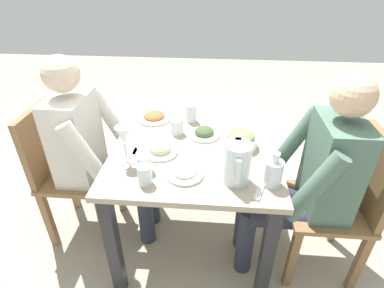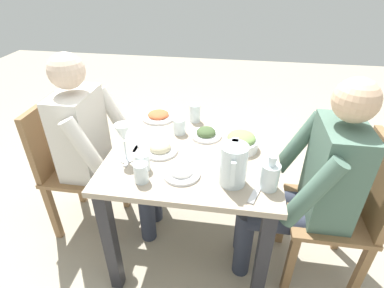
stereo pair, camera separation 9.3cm
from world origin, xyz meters
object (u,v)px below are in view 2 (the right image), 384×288
object	(u,v)px
dining_table	(195,166)
plate_dolmas	(206,133)
plate_beans	(160,148)
water_glass_far_right	(141,173)
chair_near	(70,161)
water_glass_by_pitcher	(179,126)
water_pitcher	(233,165)
wine_glass	(123,135)
plate_yoghurt	(182,172)
oil_carafe	(270,177)
chair_far	(347,207)
salad_bowl	(241,141)
plate_rice_curry	(158,116)
diner_far	(311,181)
diner_near	(97,144)
water_glass_center	(142,162)
water_glass_near_right	(195,113)

from	to	relation	value
dining_table	plate_dolmas	size ratio (longest dim) A/B	4.97
plate_dolmas	plate_beans	xyz separation A→B (m)	(0.19, -0.21, 0.00)
dining_table	water_glass_far_right	distance (m)	0.41
chair_near	dining_table	bearing A→B (deg)	85.37
water_glass_by_pitcher	plate_beans	bearing A→B (deg)	-16.95
water_pitcher	wine_glass	xyz separation A→B (m)	(-0.10, -0.52, 0.05)
plate_yoghurt	oil_carafe	bearing A→B (deg)	85.34
chair_far	water_glass_by_pitcher	distance (m)	0.97
salad_bowl	plate_rice_curry	size ratio (longest dim) A/B	0.86
diner_far	plate_rice_curry	xyz separation A→B (m)	(-0.40, -0.86, 0.09)
chair_near	salad_bowl	size ratio (longest dim) A/B	4.85
diner_near	oil_carafe	size ratio (longest dim) A/B	7.04
plate_yoghurt	dining_table	bearing A→B (deg)	173.42
dining_table	water_glass_by_pitcher	world-z (taller)	water_glass_by_pitcher
plate_dolmas	chair_far	bearing A→B (deg)	73.64
plate_beans	wine_glass	bearing A→B (deg)	-57.04
plate_yoghurt	water_glass_by_pitcher	world-z (taller)	water_glass_by_pitcher
wine_glass	oil_carafe	xyz separation A→B (m)	(0.11, 0.68, -0.09)
chair_far	diner_far	size ratio (longest dim) A/B	0.75
chair_near	water_glass_center	xyz separation A→B (m)	(0.29, 0.57, 0.26)
water_glass_near_right	plate_rice_curry	bearing A→B (deg)	-91.97
water_glass_far_right	plate_yoghurt	bearing A→B (deg)	113.03
chair_far	plate_yoghurt	xyz separation A→B (m)	(0.14, -0.82, 0.24)
chair_far	oil_carafe	distance (m)	0.54
plate_dolmas	water_glass_center	bearing A→B (deg)	-36.45
chair_far	diner_near	xyz separation A→B (m)	(-0.16, -1.37, 0.15)
water_glass_far_right	salad_bowl	bearing A→B (deg)	128.21
water_glass_near_right	water_glass_by_pitcher	world-z (taller)	water_glass_near_right
chair_far	water_glass_near_right	size ratio (longest dim) A/B	8.01
water_pitcher	water_glass_by_pitcher	world-z (taller)	water_pitcher
water_glass_near_right	diner_near	bearing A→B (deg)	-67.04
diner_near	plate_dolmas	xyz separation A→B (m)	(-0.06, 0.63, 0.09)
plate_rice_curry	oil_carafe	xyz separation A→B (m)	(0.57, 0.63, 0.04)
diner_near	water_glass_by_pitcher	bearing A→B (deg)	98.57
diner_near	water_pitcher	xyz separation A→B (m)	(0.32, 0.79, 0.17)
water_glass_near_right	water_glass_center	world-z (taller)	water_glass_near_right
salad_bowl	plate_dolmas	xyz separation A→B (m)	(-0.10, -0.19, -0.02)
plate_rice_curry	wine_glass	size ratio (longest dim) A/B	1.06
diner_near	water_glass_center	bearing A→B (deg)	51.91
water_glass_by_pitcher	oil_carafe	size ratio (longest dim) A/B	0.53
dining_table	wine_glass	xyz separation A→B (m)	(0.16, -0.32, 0.27)
plate_yoghurt	water_glass_by_pitcher	size ratio (longest dim) A/B	2.00
water_glass_near_right	water_glass_far_right	size ratio (longest dim) A/B	1.17
chair_far	diner_far	xyz separation A→B (m)	(-0.00, -0.20, 0.15)
salad_bowl	plate_beans	size ratio (longest dim) A/B	0.99
water_pitcher	plate_beans	bearing A→B (deg)	-117.33
plate_rice_curry	water_pitcher	bearing A→B (deg)	40.36
chair_near	water_glass_near_right	xyz separation A→B (m)	(-0.23, 0.74, 0.28)
dining_table	water_glass_center	distance (m)	0.35
plate_rice_curry	water_glass_near_right	xyz separation A→B (m)	(0.01, 0.23, 0.04)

